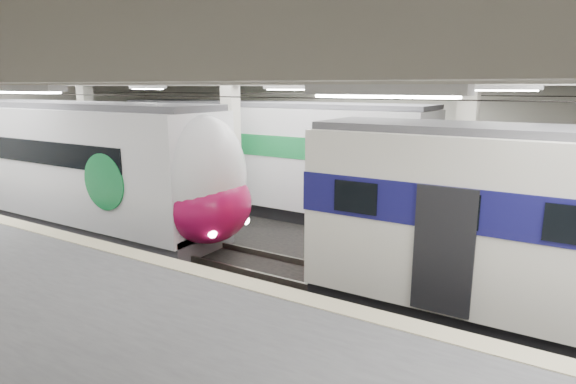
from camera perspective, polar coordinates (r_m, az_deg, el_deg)
The scene contains 3 objects.
station_hall at distance 11.81m, azimuth -9.49°, elevation 3.79°, with size 36.00×24.00×5.75m.
modern_emu at distance 18.00m, azimuth -21.88°, elevation 2.59°, with size 13.78×2.85×4.45m.
far_train at distance 19.64m, azimuth -2.91°, elevation 4.45°, with size 13.74×3.11×4.38m.
Camera 1 is at (7.69, -10.54, 4.98)m, focal length 30.00 mm.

